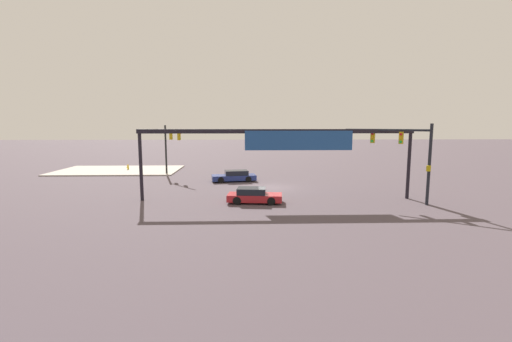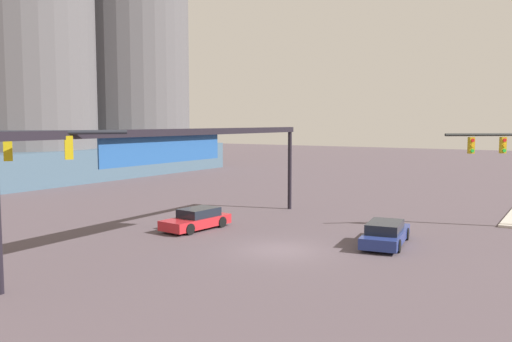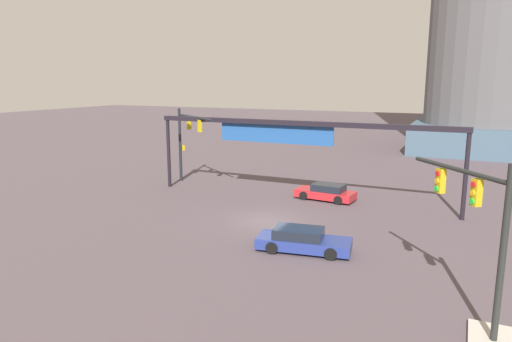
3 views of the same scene
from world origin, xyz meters
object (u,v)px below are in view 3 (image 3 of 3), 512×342
(traffic_signal_opposite_side, at_px, (187,133))
(sedan_car_waiting_far, at_px, (302,240))
(traffic_signal_near_corner, at_px, (478,215))
(sedan_car_approaching, at_px, (326,192))

(traffic_signal_opposite_side, xyz_separation_m, sedan_car_waiting_far, (14.02, -10.88, -3.75))
(traffic_signal_near_corner, bearing_deg, sedan_car_approaching, -6.55)
(traffic_signal_near_corner, distance_m, traffic_signal_opposite_side, 26.75)
(traffic_signal_opposite_side, distance_m, sedan_car_waiting_far, 18.14)
(sedan_car_approaching, height_order, sedan_car_waiting_far, same)
(traffic_signal_near_corner, distance_m, sedan_car_waiting_far, 9.73)
(traffic_signal_near_corner, bearing_deg, sedan_car_waiting_far, 20.89)
(traffic_signal_opposite_side, bearing_deg, sedan_car_waiting_far, -2.86)
(traffic_signal_opposite_side, height_order, sedan_car_waiting_far, traffic_signal_opposite_side)
(traffic_signal_near_corner, distance_m, sedan_car_approaching, 18.33)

